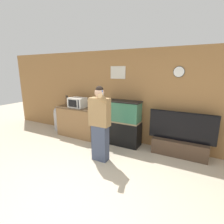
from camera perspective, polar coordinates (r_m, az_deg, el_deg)
ground_plane at (r=3.36m, az=-8.58°, el=-24.22°), size 18.00×18.00×0.00m
wall_back_paneled at (r=4.90m, az=8.32°, el=4.59°), size 10.00×0.08×2.60m
counter_island at (r=5.63m, az=-10.90°, el=-3.03°), size 1.35×0.60×0.94m
microwave at (r=5.44m, az=-11.23°, el=3.07°), size 0.50×0.37×0.30m
knife_block at (r=5.79m, az=-14.46°, el=3.28°), size 0.11×0.09×0.35m
aquarium_on_stand at (r=4.86m, az=3.29°, el=-3.58°), size 1.03×0.43×1.25m
tv_on_stand at (r=4.63m, az=21.25°, el=-9.41°), size 1.55×0.40×1.09m
person_standing at (r=3.92m, az=-4.10°, el=-3.59°), size 0.54×0.41×1.72m
trash_bin at (r=6.38m, az=-17.03°, el=-1.91°), size 0.32×0.32×0.81m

